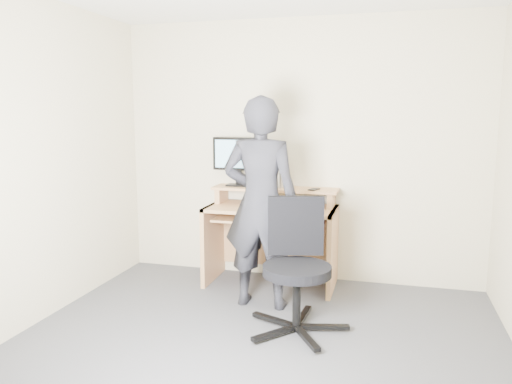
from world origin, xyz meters
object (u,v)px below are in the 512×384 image
at_px(monitor, 238,157).
at_px(person, 261,203).
at_px(office_chair, 296,261).
at_px(desk, 273,226).

xyz_separation_m(monitor, person, (0.41, -0.69, -0.32)).
bearing_deg(monitor, office_chair, -52.48).
bearing_deg(desk, person, -86.71).
height_order(desk, office_chair, office_chair).
xyz_separation_m(desk, person, (0.03, -0.60, 0.33)).
xyz_separation_m(desk, monitor, (-0.38, 0.08, 0.65)).
height_order(monitor, office_chair, monitor).
height_order(desk, person, person).
height_order(desk, monitor, monitor).
bearing_deg(person, monitor, -58.47).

